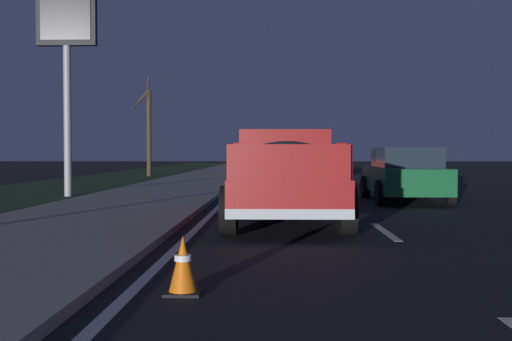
# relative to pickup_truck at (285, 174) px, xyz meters

# --- Properties ---
(ground) EXTENTS (144.00, 144.00, 0.00)m
(ground) POSITION_rel_pickup_truck_xyz_m (15.36, -1.75, -0.98)
(ground) COLOR black
(sidewalk_shoulder) EXTENTS (108.00, 4.00, 0.12)m
(sidewalk_shoulder) POSITION_rel_pickup_truck_xyz_m (15.36, 3.95, -0.92)
(sidewalk_shoulder) COLOR gray
(sidewalk_shoulder) RESTS_ON ground
(grass_verge) EXTENTS (108.00, 6.00, 0.01)m
(grass_verge) POSITION_rel_pickup_truck_xyz_m (15.36, 8.95, -0.98)
(grass_verge) COLOR #1E3819
(grass_verge) RESTS_ON ground
(lane_markings) EXTENTS (108.88, 3.54, 0.01)m
(lane_markings) POSITION_rel_pickup_truck_xyz_m (17.86, 0.76, -0.98)
(lane_markings) COLOR silver
(lane_markings) RESTS_ON ground
(pickup_truck) EXTENTS (5.44, 2.31, 1.87)m
(pickup_truck) POSITION_rel_pickup_truck_xyz_m (0.00, 0.00, 0.00)
(pickup_truck) COLOR maroon
(pickup_truck) RESTS_ON ground
(sedan_silver) EXTENTS (4.43, 2.08, 1.54)m
(sedan_silver) POSITION_rel_pickup_truck_xyz_m (28.74, -3.69, -0.20)
(sedan_silver) COLOR #B2B5BA
(sedan_silver) RESTS_ON ground
(sedan_green) EXTENTS (4.42, 2.06, 1.54)m
(sedan_green) POSITION_rel_pickup_truck_xyz_m (5.36, -3.49, -0.20)
(sedan_green) COLOR #14592D
(sedan_green) RESTS_ON ground
(sedan_red) EXTENTS (4.43, 2.08, 1.54)m
(sedan_red) POSITION_rel_pickup_truck_xyz_m (25.67, 0.23, -0.20)
(sedan_red) COLOR maroon
(sedan_red) RESTS_ON ground
(gas_price_sign) EXTENTS (0.27, 1.90, 7.00)m
(gas_price_sign) POSITION_rel_pickup_truck_xyz_m (7.18, 6.83, 4.29)
(gas_price_sign) COLOR #99999E
(gas_price_sign) RESTS_ON ground
(bare_tree_far) EXTENTS (2.03, 1.12, 5.97)m
(bare_tree_far) POSITION_rel_pickup_truck_xyz_m (24.05, 7.73, 1.86)
(bare_tree_far) COLOR #423323
(bare_tree_far) RESTS_ON ground
(traffic_cone_near) EXTENTS (0.36, 0.36, 0.58)m
(traffic_cone_near) POSITION_rel_pickup_truck_xyz_m (-6.17, 1.11, -0.70)
(traffic_cone_near) COLOR black
(traffic_cone_near) RESTS_ON ground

